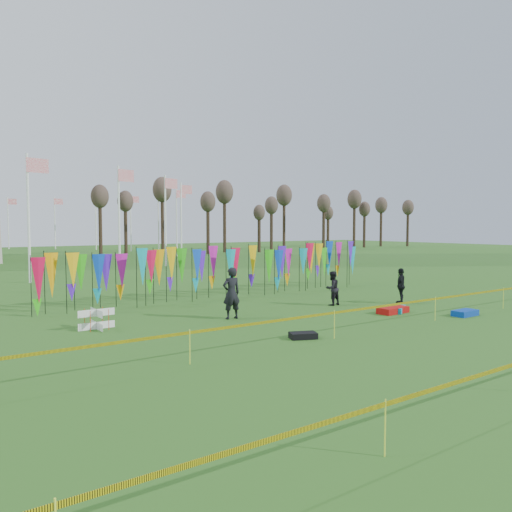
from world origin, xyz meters
TOP-DOWN VIEW (x-y plane):
  - ground at (0.00, 0.00)m, footprint 160.00×160.00m
  - banner_row at (0.28, 8.74)m, footprint 18.64×0.64m
  - caution_tape_near at (-0.22, -1.15)m, footprint 26.00×0.02m
  - tree_line at (32.00, 44.00)m, footprint 53.92×1.92m
  - box_kite at (-7.78, 4.54)m, footprint 0.64×0.64m
  - person_left at (-2.95, 3.54)m, footprint 0.76×0.59m
  - person_mid at (2.47, 3.70)m, footprint 0.77×0.50m
  - person_right at (5.42, 2.29)m, footprint 1.09×0.97m
  - kite_bag_turquoise at (3.43, 0.92)m, footprint 1.29×1.06m
  - kite_bag_blue at (4.93, -1.23)m, footprint 1.10×0.59m
  - kite_bag_red at (3.09, 0.81)m, footprint 1.41×0.71m
  - kite_bag_black at (-2.90, -0.58)m, footprint 0.96×0.77m

SIDE VIEW (x-z plane):
  - ground at x=0.00m, z-range 0.00..0.00m
  - kite_bag_black at x=-2.90m, z-range 0.00..0.19m
  - kite_bag_blue at x=4.93m, z-range 0.00..0.23m
  - kite_bag_turquoise at x=3.43m, z-range 0.00..0.23m
  - kite_bag_red at x=3.09m, z-range 0.00..0.25m
  - box_kite at x=-7.78m, z-range 0.00..0.71m
  - person_mid at x=2.47m, z-range 0.00..1.53m
  - caution_tape_near at x=-0.22m, z-range 0.33..1.23m
  - person_right at x=5.42m, z-range 0.00..1.62m
  - person_left at x=-2.95m, z-range 0.00..1.97m
  - banner_row at x=0.28m, z-range 0.38..2.90m
  - tree_line at x=32.00m, z-range 2.25..10.09m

